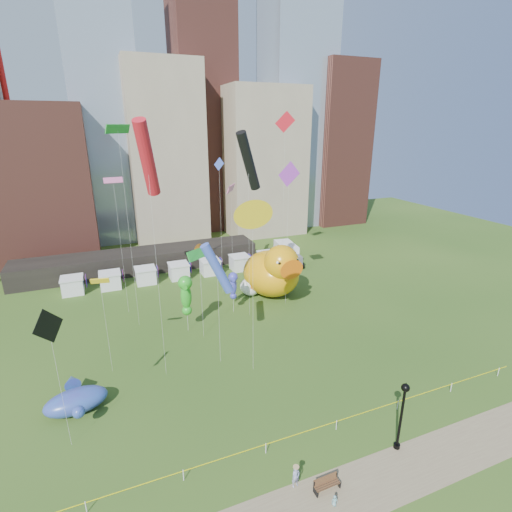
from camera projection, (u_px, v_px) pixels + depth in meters
name	position (u px, v px, depth m)	size (l,w,h in m)	color
ground	(266.00, 453.00, 27.92)	(160.00, 160.00, 0.00)	#2A4D18
skyline	(153.00, 131.00, 75.31)	(101.00, 23.00, 68.00)	brown
crane_right	(281.00, 1.00, 79.88)	(23.00, 1.00, 76.00)	red
pavilion	(141.00, 260.00, 62.79)	(38.00, 6.00, 3.20)	black
vendor_tents	(179.00, 271.00, 59.48)	(33.24, 2.80, 2.40)	white
caution_tape	(266.00, 446.00, 27.70)	(50.00, 0.06, 0.90)	white
big_duck	(273.00, 271.00, 52.65)	(8.19, 10.54, 7.87)	orange
small_duck	(251.00, 286.00, 53.43)	(2.93, 3.89, 2.97)	white
seahorse_green	(186.00, 292.00, 42.96)	(1.93, 2.24, 6.84)	silver
seahorse_purple	(233.00, 284.00, 47.73)	(1.48, 1.70, 5.41)	silver
whale_inflatable	(76.00, 399.00, 31.88)	(5.31, 6.45, 2.20)	#39348F
park_bench	(326.00, 483.00, 25.00)	(1.80, 0.62, 0.91)	#542C1C
lamppost	(402.00, 409.00, 27.24)	(0.60, 0.60, 5.74)	black
box_truck	(287.00, 253.00, 66.23)	(3.75, 7.83, 3.20)	white
woman	(296.00, 477.00, 25.12)	(0.57, 0.37, 1.55)	white
toddler	(335.00, 501.00, 23.93)	(0.27, 0.20, 0.79)	white
kite_0	(147.00, 159.00, 30.31)	(2.34, 3.80, 23.18)	silver
kite_1	(231.00, 189.00, 55.83)	(2.26, 3.19, 14.37)	silver
kite_2	(248.00, 161.00, 42.17)	(3.83, 3.17, 22.10)	silver
kite_3	(118.00, 131.00, 38.68)	(2.59, 2.17, 22.66)	silver
kite_4	(100.00, 282.00, 34.22)	(1.63, 0.59, 9.69)	silver
kite_5	(217.00, 269.00, 35.53)	(3.06, 0.97, 12.58)	silver
kite_6	(199.00, 250.00, 45.07)	(1.04, 1.10, 9.40)	silver
kite_7	(289.00, 176.00, 45.90)	(1.51, 2.72, 18.55)	silver
kite_8	(285.00, 126.00, 52.62)	(2.82, 0.60, 24.40)	silver
kite_9	(113.00, 182.00, 43.62)	(2.11, 0.55, 16.97)	silver
kite_10	(49.00, 328.00, 25.47)	(1.59, 2.28, 11.34)	silver
kite_11	(200.00, 253.00, 40.19)	(3.10, 2.30, 10.39)	silver
kite_12	(253.00, 214.00, 32.50)	(2.52, 0.58, 16.68)	silver
kite_13	(219.00, 171.00, 49.22)	(0.89, 1.46, 18.70)	silver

